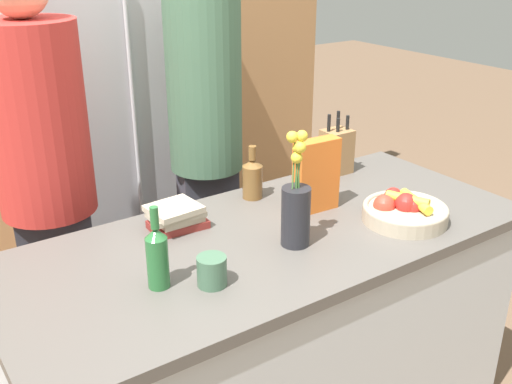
{
  "coord_description": "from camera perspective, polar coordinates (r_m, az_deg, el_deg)",
  "views": [
    {
      "loc": [
        -1.07,
        -1.45,
        1.81
      ],
      "look_at": [
        0.0,
        0.1,
        1.0
      ],
      "focal_mm": 42.0,
      "sensor_mm": 36.0,
      "label": 1
    }
  ],
  "objects": [
    {
      "name": "coffee_mug",
      "position": [
        1.73,
        -4.22,
        -7.46
      ],
      "size": [
        0.09,
        0.11,
        0.09
      ],
      "color": "#42664C",
      "rests_on": "kitchen_island"
    },
    {
      "name": "kitchen_island",
      "position": [
        2.26,
        1.47,
        -13.98
      ],
      "size": [
        1.83,
        0.79,
        0.88
      ],
      "color": "silver",
      "rests_on": "ground_plane"
    },
    {
      "name": "flower_vase",
      "position": [
        1.91,
        3.82,
        -1.58
      ],
      "size": [
        0.09,
        0.09,
        0.39
      ],
      "color": "#232328",
      "rests_on": "kitchen_island"
    },
    {
      "name": "book_stack",
      "position": [
        2.06,
        -7.58,
        -2.37
      ],
      "size": [
        0.2,
        0.16,
        0.09
      ],
      "color": "maroon",
      "rests_on": "kitchen_island"
    },
    {
      "name": "bottle_vinegar",
      "position": [
        1.71,
        -9.39,
        -6.03
      ],
      "size": [
        0.06,
        0.06,
        0.25
      ],
      "color": "#286633",
      "rests_on": "kitchen_island"
    },
    {
      "name": "person_in_blue",
      "position": [
        2.58,
        -4.82,
        5.8
      ],
      "size": [
        0.31,
        0.31,
        1.82
      ],
      "rotation": [
        0.0,
        0.0,
        -0.23
      ],
      "color": "#383842",
      "rests_on": "ground_plane"
    },
    {
      "name": "person_at_sink",
      "position": [
        2.37,
        -19.4,
        1.56
      ],
      "size": [
        0.35,
        0.35,
        1.76
      ],
      "rotation": [
        0.0,
        0.0,
        -0.24
      ],
      "color": "#383842",
      "rests_on": "ground_plane"
    },
    {
      "name": "fruit_bowl",
      "position": [
        2.17,
        13.95,
        -1.69
      ],
      "size": [
        0.3,
        0.3,
        0.11
      ],
      "color": "tan",
      "rests_on": "kitchen_island"
    },
    {
      "name": "back_wall_wood",
      "position": [
        3.34,
        -15.96,
        13.57
      ],
      "size": [
        3.03,
        0.12,
        2.6
      ],
      "color": "#AD7A4C",
      "rests_on": "ground_plane"
    },
    {
      "name": "knife_block",
      "position": [
        2.54,
        7.66,
        3.91
      ],
      "size": [
        0.12,
        0.1,
        0.26
      ],
      "color": "olive",
      "rests_on": "kitchen_island"
    },
    {
      "name": "bottle_oil",
      "position": [
        2.27,
        -0.34,
        1.38
      ],
      "size": [
        0.08,
        0.08,
        0.21
      ],
      "color": "brown",
      "rests_on": "kitchen_island"
    },
    {
      "name": "cereal_box",
      "position": [
        2.16,
        5.75,
        1.57
      ],
      "size": [
        0.18,
        0.07,
        0.27
      ],
      "color": "orange",
      "rests_on": "kitchen_island"
    },
    {
      "name": "refrigerator",
      "position": [
        3.08,
        -12.69,
        7.51
      ],
      "size": [
        0.88,
        0.63,
        2.01
      ],
      "color": "#B7B7BC",
      "rests_on": "ground_plane"
    }
  ]
}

